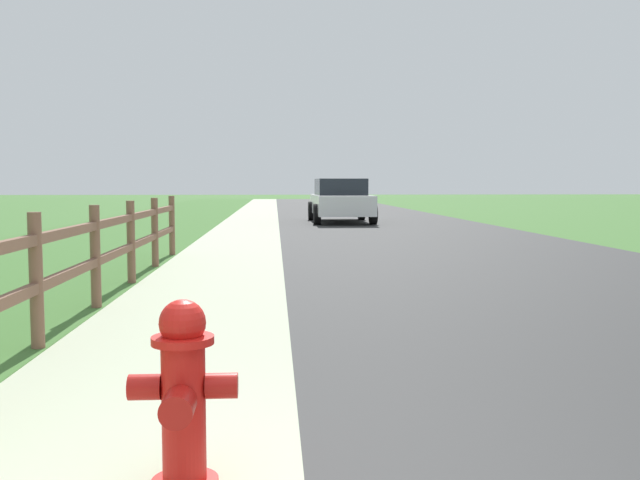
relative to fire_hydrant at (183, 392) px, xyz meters
The scene contains 7 objects.
ground_plane 23.97m from the fire_hydrant, 88.71° to the left, with size 120.00×120.00×0.00m, color #3D6D2E.
road_asphalt 26.28m from the fire_hydrant, 81.16° to the left, with size 7.00×66.00×0.01m, color #323232.
curb_concrete 26.08m from the fire_hydrant, 95.41° to the left, with size 6.00×66.00×0.01m, color #ADB696.
grass_verge 26.27m from the fire_hydrant, 98.67° to the left, with size 5.00×66.00×0.00m, color #3D6D2E.
fire_hydrant is the anchor object (origin of this frame).
rail_fence 4.92m from the fire_hydrant, 108.24° to the left, with size 0.11×11.59×1.13m.
parked_suv_white 21.84m from the fire_hydrant, 82.85° to the left, with size 2.13×4.70×1.53m.
Camera 1 is at (-0.13, -2.07, 1.36)m, focal length 39.69 mm.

